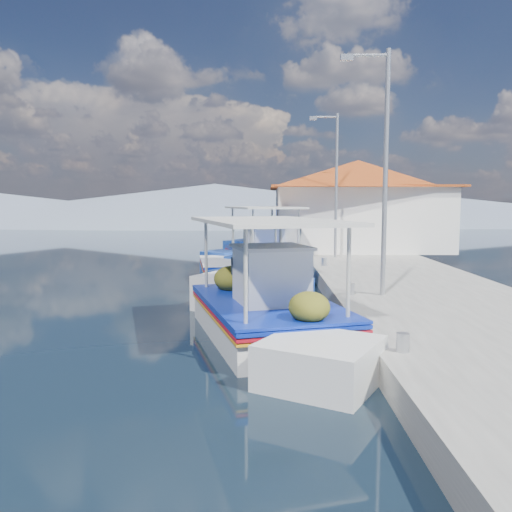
{
  "coord_description": "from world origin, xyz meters",
  "views": [
    {
      "loc": [
        1.67,
        -10.89,
        2.82
      ],
      "look_at": [
        1.37,
        3.71,
        1.3
      ],
      "focal_mm": 36.17,
      "sensor_mm": 36.0,
      "label": 1
    }
  ],
  "objects": [
    {
      "name": "caique_blue_hull",
      "position": [
        0.25,
        7.7,
        0.3
      ],
      "size": [
        2.49,
        6.16,
        1.11
      ],
      "rotation": [
        0.0,
        0.0,
        -0.16
      ],
      "color": "navy",
      "rests_on": "ground"
    },
    {
      "name": "lamp_post_far",
      "position": [
        4.51,
        11.0,
        3.85
      ],
      "size": [
        1.21,
        0.14,
        6.0
      ],
      "color": "#A5A8AD",
      "rests_on": "quay"
    },
    {
      "name": "lamp_post_near",
      "position": [
        4.51,
        2.0,
        3.85
      ],
      "size": [
        1.21,
        0.14,
        6.0
      ],
      "color": "#A5A8AD",
      "rests_on": "quay"
    },
    {
      "name": "mountain_ridge",
      "position": [
        6.54,
        56.0,
        2.04
      ],
      "size": [
        171.4,
        96.0,
        5.5
      ],
      "color": "slate",
      "rests_on": "ground"
    },
    {
      "name": "bollards",
      "position": [
        3.8,
        5.25,
        0.65
      ],
      "size": [
        0.2,
        17.2,
        0.3
      ],
      "color": "#A5A8AD",
      "rests_on": "quay"
    },
    {
      "name": "main_caique",
      "position": [
        1.7,
        -0.21,
        0.53
      ],
      "size": [
        3.95,
        8.01,
        2.75
      ],
      "rotation": [
        0.0,
        0.0,
        -0.29
      ],
      "color": "white",
      "rests_on": "ground"
    },
    {
      "name": "harbor_building",
      "position": [
        6.2,
        15.0,
        2.78
      ],
      "size": [
        10.49,
        10.49,
        4.4
      ],
      "color": "white",
      "rests_on": "quay"
    },
    {
      "name": "caique_far",
      "position": [
        1.55,
        11.35,
        0.54
      ],
      "size": [
        3.91,
        8.04,
        2.92
      ],
      "rotation": [
        0.0,
        0.0,
        -0.27
      ],
      "color": "navy",
      "rests_on": "ground"
    },
    {
      "name": "ground",
      "position": [
        0.0,
        0.0,
        0.0
      ],
      "size": [
        160.0,
        160.0,
        0.0
      ],
      "primitive_type": "plane",
      "color": "black",
      "rests_on": "ground"
    },
    {
      "name": "caique_green_canopy",
      "position": [
        1.62,
        6.06,
        0.37
      ],
      "size": [
        2.99,
        6.49,
        2.5
      ],
      "rotation": [
        0.0,
        0.0,
        -0.24
      ],
      "color": "navy",
      "rests_on": "ground"
    },
    {
      "name": "quay",
      "position": [
        5.9,
        6.0,
        0.25
      ],
      "size": [
        5.0,
        44.0,
        0.5
      ],
      "primitive_type": "cube",
      "color": "#A19E96",
      "rests_on": "ground"
    }
  ]
}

